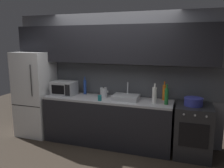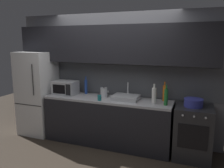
# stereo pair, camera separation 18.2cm
# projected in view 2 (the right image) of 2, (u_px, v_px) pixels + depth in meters

# --- Properties ---
(ground_plane) EXTENTS (10.00, 10.00, 0.00)m
(ground_plane) POSITION_uv_depth(u_px,v_px,m) (86.00, 166.00, 3.56)
(ground_plane) COLOR #2D261E
(back_wall) EXTENTS (4.17, 0.44, 2.50)m
(back_wall) POSITION_uv_depth(u_px,v_px,m) (113.00, 63.00, 4.37)
(back_wall) COLOR slate
(back_wall) RESTS_ON ground
(counter_run) EXTENTS (2.43, 0.60, 0.90)m
(counter_run) POSITION_uv_depth(u_px,v_px,m) (107.00, 121.00, 4.30)
(counter_run) COLOR black
(counter_run) RESTS_ON ground
(refrigerator) EXTENTS (0.68, 0.69, 1.74)m
(refrigerator) POSITION_uv_depth(u_px,v_px,m) (38.00, 93.00, 4.78)
(refrigerator) COLOR white
(refrigerator) RESTS_ON ground
(oven_range) EXTENTS (0.60, 0.62, 0.90)m
(oven_range) POSITION_uv_depth(u_px,v_px,m) (193.00, 133.00, 3.76)
(oven_range) COLOR #232326
(oven_range) RESTS_ON ground
(microwave) EXTENTS (0.46, 0.35, 0.27)m
(microwave) POSITION_uv_depth(u_px,v_px,m) (65.00, 88.00, 4.53)
(microwave) COLOR #A8AAAF
(microwave) RESTS_ON counter_run
(sink_basin) EXTENTS (0.48, 0.38, 0.30)m
(sink_basin) POSITION_uv_depth(u_px,v_px,m) (126.00, 97.00, 4.11)
(sink_basin) COLOR #ADAFB5
(sink_basin) RESTS_ON counter_run
(kettle) EXTENTS (0.17, 0.13, 0.20)m
(kettle) POSITION_uv_depth(u_px,v_px,m) (104.00, 92.00, 4.30)
(kettle) COLOR #B7BABF
(kettle) RESTS_ON counter_run
(wine_bottle_green) EXTENTS (0.06, 0.06, 0.35)m
(wine_bottle_green) POSITION_uv_depth(u_px,v_px,m) (166.00, 97.00, 3.74)
(wine_bottle_green) COLOR #1E6B2D
(wine_bottle_green) RESTS_ON counter_run
(wine_bottle_white) EXTENTS (0.08, 0.08, 0.35)m
(wine_bottle_white) POSITION_uv_depth(u_px,v_px,m) (154.00, 96.00, 3.83)
(wine_bottle_white) COLOR silver
(wine_bottle_white) RESTS_ON counter_run
(wine_bottle_blue) EXTENTS (0.06, 0.06, 0.36)m
(wine_bottle_blue) POSITION_uv_depth(u_px,v_px,m) (86.00, 87.00, 4.57)
(wine_bottle_blue) COLOR #234299
(wine_bottle_blue) RESTS_ON counter_run
(wine_bottle_orange) EXTENTS (0.07, 0.07, 0.35)m
(wine_bottle_orange) POSITION_uv_depth(u_px,v_px,m) (164.00, 93.00, 4.02)
(wine_bottle_orange) COLOR orange
(wine_bottle_orange) RESTS_ON counter_run
(mug_teal) EXTENTS (0.07, 0.07, 0.10)m
(mug_teal) POSITION_uv_depth(u_px,v_px,m) (99.00, 98.00, 4.05)
(mug_teal) COLOR #19666B
(mug_teal) RESTS_ON counter_run
(cooking_pot) EXTENTS (0.30, 0.30, 0.13)m
(cooking_pot) POSITION_uv_depth(u_px,v_px,m) (193.00, 103.00, 3.67)
(cooking_pot) COLOR #333899
(cooking_pot) RESTS_ON oven_range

